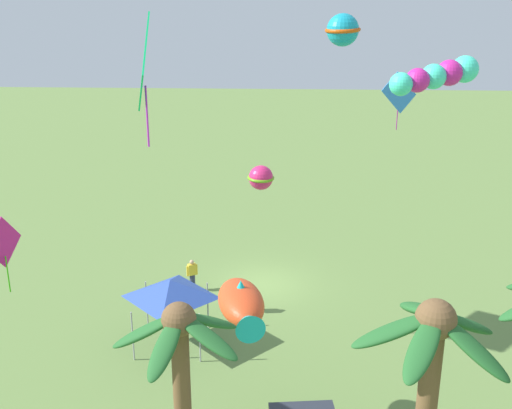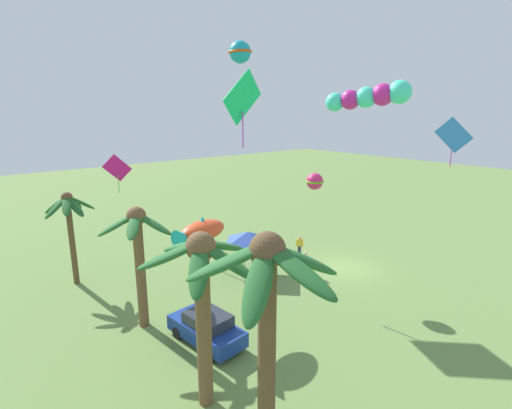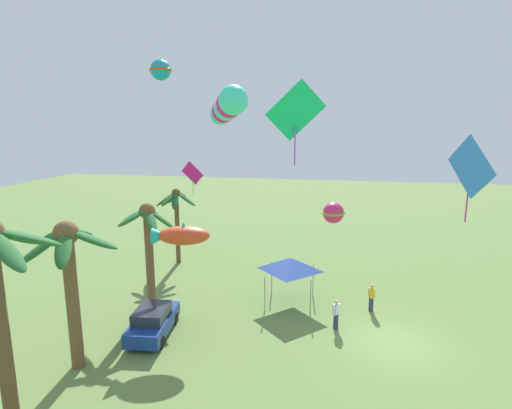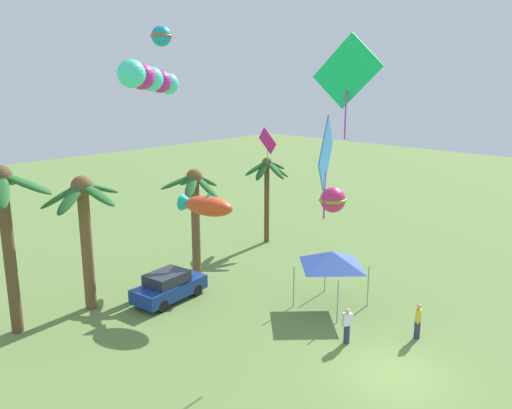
{
  "view_description": "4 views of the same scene",
  "coord_description": "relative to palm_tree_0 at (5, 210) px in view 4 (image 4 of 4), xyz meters",
  "views": [
    {
      "loc": [
        -0.98,
        27.92,
        13.95
      ],
      "look_at": [
        0.02,
        6.31,
        6.35
      ],
      "focal_mm": 44.57,
      "sensor_mm": 36.0,
      "label": 1
    },
    {
      "loc": [
        -15.35,
        20.21,
        10.53
      ],
      "look_at": [
        0.24,
        7.43,
        5.59
      ],
      "focal_mm": 27.06,
      "sensor_mm": 36.0,
      "label": 2
    },
    {
      "loc": [
        -18.92,
        3.15,
        10.45
      ],
      "look_at": [
        -0.15,
        6.83,
        6.68
      ],
      "focal_mm": 28.07,
      "sensor_mm": 36.0,
      "label": 3
    },
    {
      "loc": [
        -16.99,
        -8.7,
        11.22
      ],
      "look_at": [
        -0.94,
        6.4,
        5.82
      ],
      "focal_mm": 37.61,
      "sensor_mm": 36.0,
      "label": 4
    }
  ],
  "objects": [
    {
      "name": "spectator_0",
      "position": [
        9.14,
        -11.28,
        -4.81
      ],
      "size": [
        0.48,
        0.39,
        1.59
      ],
      "color": "#2D3351",
      "rests_on": "ground"
    },
    {
      "name": "kite_ball_3",
      "position": [
        8.27,
        -10.94,
        0.77
      ],
      "size": [
        1.56,
        1.56,
        1.01
      ],
      "color": "#DE2669"
    },
    {
      "name": "spectator_1",
      "position": [
        11.61,
        -13.26,
        -4.81
      ],
      "size": [
        0.5,
        0.38,
        1.59
      ],
      "color": "#2D3351",
      "rests_on": "ground"
    },
    {
      "name": "palm_tree_2",
      "position": [
        3.54,
        -0.11,
        -0.8
      ],
      "size": [
        4.12,
        4.21,
        6.62
      ],
      "color": "brown",
      "rests_on": "ground"
    },
    {
      "name": "parked_car_0",
      "position": [
        6.73,
        -2.18,
        -4.87
      ],
      "size": [
        4.07,
        2.13,
        1.51
      ],
      "color": "navy",
      "rests_on": "ground"
    },
    {
      "name": "kite_diamond_0",
      "position": [
        12.31,
        -8.65,
        5.61
      ],
      "size": [
        0.67,
        3.39,
        4.77
      ],
      "color": "#14D86D"
    },
    {
      "name": "kite_tube_1",
      "position": [
        2.34,
        -7.4,
        5.43
      ],
      "size": [
        3.1,
        1.89,
        1.18
      ],
      "color": "#41F0C5"
    },
    {
      "name": "kite_diamond_6",
      "position": [
        14.84,
        -1.55,
        1.68
      ],
      "size": [
        0.29,
        1.63,
        2.29
      ],
      "color": "#CF1884"
    },
    {
      "name": "kite_fish_5",
      "position": [
        8.53,
        -3.09,
        -0.82
      ],
      "size": [
        1.95,
        3.2,
        1.23
      ],
      "color": "#E1451E"
    },
    {
      "name": "ground_plane",
      "position": [
        8.3,
        -14.04,
        -5.62
      ],
      "size": [
        120.0,
        120.0,
        0.0
      ],
      "primitive_type": "plane",
      "color": "olive"
    },
    {
      "name": "kite_ball_4",
      "position": [
        5.83,
        -3.59,
        7.13
      ],
      "size": [
        1.29,
        1.29,
        0.86
      ],
      "color": "#169BB6"
    },
    {
      "name": "palm_tree_3",
      "position": [
        17.31,
        0.71,
        -1.13
      ],
      "size": [
        3.42,
        3.12,
        5.83
      ],
      "color": "brown",
      "rests_on": "ground"
    },
    {
      "name": "palm_tree_1",
      "position": [
        9.98,
        -0.53,
        -1.17
      ],
      "size": [
        3.6,
        3.47,
        6.16
      ],
      "color": "brown",
      "rests_on": "ground"
    },
    {
      "name": "kite_diamond_2",
      "position": [
        2.23,
        -14.87,
        3.6
      ],
      "size": [
        1.71,
        0.86,
        2.64
      ],
      "color": "#3484DE"
    },
    {
      "name": "festival_tent",
      "position": [
        11.76,
        -8.57,
        -3.16
      ],
      "size": [
        2.86,
        2.86,
        2.85
      ],
      "color": "#9E9EA3",
      "rests_on": "ground"
    },
    {
      "name": "palm_tree_0",
      "position": [
        0.0,
        0.0,
        0.0
      ],
      "size": [
        4.33,
        4.05,
        7.53
      ],
      "color": "brown",
      "rests_on": "ground"
    }
  ]
}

